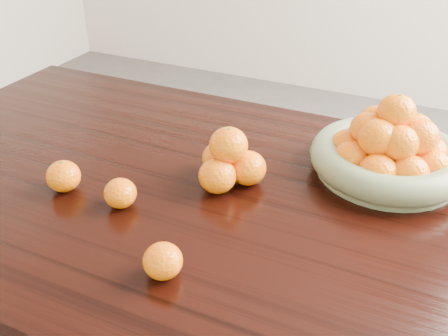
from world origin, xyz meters
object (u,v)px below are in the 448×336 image
at_px(fruit_bowl, 390,151).
at_px(orange_pyramid, 228,161).
at_px(dining_table, 245,229).
at_px(loose_orange_0, 63,176).

bearing_deg(fruit_bowl, orange_pyramid, -149.30).
bearing_deg(orange_pyramid, dining_table, -35.53).
bearing_deg(orange_pyramid, loose_orange_0, -150.34).
bearing_deg(loose_orange_0, dining_table, 19.81).
distance_m(dining_table, fruit_bowl, 0.39).
bearing_deg(fruit_bowl, loose_orange_0, -149.81).
height_order(dining_table, fruit_bowl, fruit_bowl).
xyz_separation_m(orange_pyramid, loose_orange_0, (-0.33, -0.19, -0.02)).
distance_m(dining_table, loose_orange_0, 0.44).
bearing_deg(loose_orange_0, fruit_bowl, 30.19).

